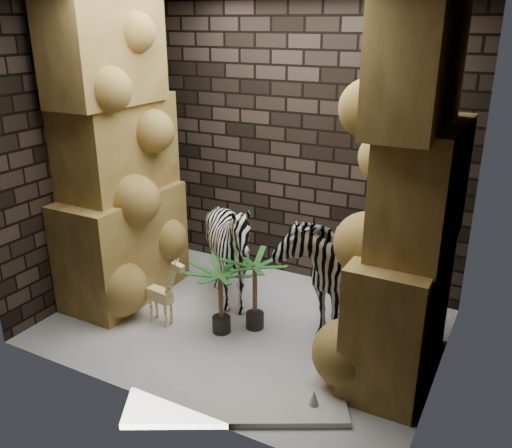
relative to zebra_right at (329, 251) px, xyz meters
The scene contains 13 objects.
floor 1.07m from the zebra_right, 142.81° to the right, with size 3.50×3.50×0.00m, color silver.
wall_back 1.27m from the zebra_right, 129.85° to the left, with size 3.50×3.50×0.00m, color black.
wall_front 2.01m from the zebra_right, 110.21° to the right, with size 3.50×3.50×0.00m, color black.
wall_left 2.56m from the zebra_right, 168.53° to the right, with size 3.00×3.00×0.00m, color black.
wall_right 1.45m from the zebra_right, 23.56° to the right, with size 3.00×3.00×0.00m, color black.
rock_pillar_left 2.24m from the zebra_right, 166.63° to the right, with size 0.68×1.30×3.00m, color tan, non-canonical shape.
rock_pillar_right 1.21m from the zebra_right, 31.82° to the right, with size 0.58×1.25×3.00m, color tan, non-canonical shape.
zebra_right is the anchor object (origin of this frame).
zebra_left 0.97m from the zebra_right, 168.01° to the right, with size 0.96×1.20×1.09m, color white.
giraffe_toy 1.61m from the zebra_right, 149.55° to the right, with size 0.38×0.13×0.74m, color #FFED95, non-canonical shape.
palm_front 0.78m from the zebra_right, 139.26° to the right, with size 0.36×0.36×0.72m, color #205418, non-canonical shape.
palm_back 1.08m from the zebra_right, 139.03° to the right, with size 0.36×0.36×0.67m, color #205418, non-canonical shape.
surfboard 1.68m from the zebra_right, 94.06° to the right, with size 1.63×0.40×0.05m, color beige.
Camera 1 is at (2.17, -3.82, 2.70)m, focal length 37.68 mm.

